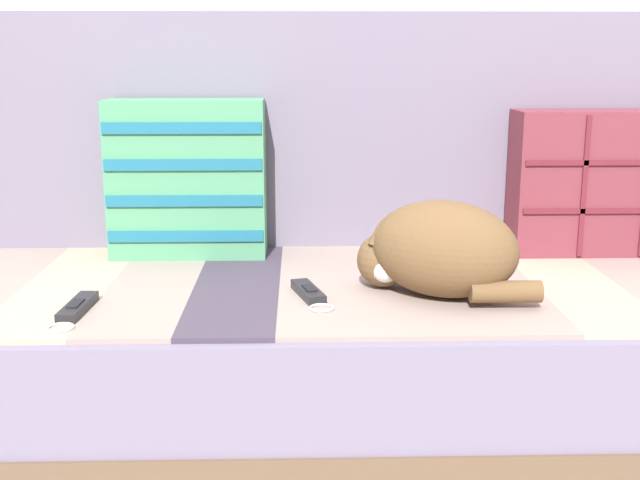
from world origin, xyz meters
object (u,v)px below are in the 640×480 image
object	(u,v)px
game_remote_far	(77,308)
game_remote_near	(309,293)
throw_pillow_striped	(188,179)
sleeping_cat	(436,251)
couch	(361,365)
throw_pillow_quilted	(605,182)

from	to	relation	value
game_remote_far	game_remote_near	bearing A→B (deg)	11.31
throw_pillow_striped	sleeping_cat	xyz separation A→B (m)	(0.54, -0.35, -0.10)
throw_pillow_striped	sleeping_cat	world-z (taller)	throw_pillow_striped
game_remote_far	couch	bearing A→B (deg)	23.33
throw_pillow_striped	game_remote_far	bearing A→B (deg)	-109.17
sleeping_cat	game_remote_far	bearing A→B (deg)	-172.09
game_remote_near	throw_pillow_striped	bearing A→B (deg)	128.42
sleeping_cat	couch	bearing A→B (deg)	133.62
couch	sleeping_cat	world-z (taller)	sleeping_cat
couch	throw_pillow_striped	size ratio (longest dim) A/B	5.11
throw_pillow_quilted	throw_pillow_striped	size ratio (longest dim) A/B	1.20
sleeping_cat	game_remote_far	size ratio (longest dim) A/B	1.79
throw_pillow_quilted	throw_pillow_striped	distance (m)	1.01
couch	throw_pillow_quilted	size ratio (longest dim) A/B	4.27
sleeping_cat	game_remote_near	world-z (taller)	sleeping_cat
throw_pillow_quilted	throw_pillow_striped	xyz separation A→B (m)	(-1.01, -0.00, 0.01)
game_remote_near	game_remote_far	world-z (taller)	same
game_remote_far	throw_pillow_quilted	bearing A→B (deg)	21.07
throw_pillow_striped	game_remote_near	distance (m)	0.49
sleeping_cat	game_remote_far	world-z (taller)	sleeping_cat
game_remote_far	throw_pillow_striped	bearing A→B (deg)	70.83
sleeping_cat	game_remote_near	xyz separation A→B (m)	(-0.25, -0.01, -0.08)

